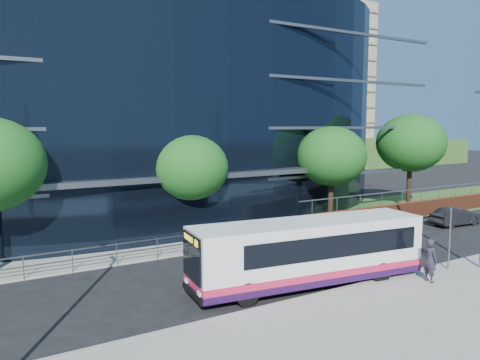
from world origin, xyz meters
TOP-DOWN VIEW (x-y plane):
  - ground at (0.00, 0.00)m, footprint 200.00×200.00m
  - pavement_near at (0.00, -5.00)m, footprint 80.00×8.00m
  - kerb at (0.00, -1.00)m, footprint 80.00×0.25m
  - yellow_line_outer at (0.00, -0.80)m, footprint 80.00×0.08m
  - yellow_line_inner at (0.00, -0.65)m, footprint 80.00×0.08m
  - far_forecourt at (-6.00, 11.00)m, footprint 50.00×8.00m
  - grass_verge at (24.00, 11.00)m, footprint 36.00×8.00m
  - glass_office at (-4.00, 20.85)m, footprint 44.00×23.10m
  - retaining_wall at (20.00, 7.30)m, footprint 34.00×0.40m
  - guard_railings at (-8.00, 7.00)m, footprint 24.00×0.05m
  - apartment_block at (32.00, 57.21)m, footprint 60.00×42.00m
  - street_sign at (4.50, -1.59)m, footprint 0.85×0.09m
  - tree_far_b at (-3.00, 9.50)m, footprint 4.29×4.29m
  - tree_far_c at (7.00, 9.00)m, footprint 4.62×4.62m
  - tree_far_d at (16.00, 10.00)m, footprint 5.28×5.28m
  - tree_dist_e at (24.00, 40.00)m, footprint 4.62×4.62m
  - tree_dist_f at (40.00, 42.00)m, footprint 4.29×4.29m
  - city_bus at (-1.91, 0.28)m, footprint 10.25×3.54m
  - parked_car at (13.73, 4.32)m, footprint 3.71×1.55m
  - pedestrian at (2.31, -2.27)m, footprint 0.52×0.72m

SIDE VIEW (x-z plane):
  - ground at x=0.00m, z-range 0.00..0.00m
  - yellow_line_outer at x=0.00m, z-range 0.00..0.01m
  - yellow_line_inner at x=0.00m, z-range 0.00..0.01m
  - far_forecourt at x=-6.00m, z-range 0.00..0.10m
  - grass_verge at x=24.00m, z-range 0.00..0.12m
  - pavement_near at x=0.00m, z-range 0.00..0.15m
  - kerb at x=0.00m, z-range 0.00..0.16m
  - parked_car at x=13.73m, z-range 0.00..1.19m
  - retaining_wall at x=20.00m, z-range -0.44..1.67m
  - guard_railings at x=-8.00m, z-range 0.27..1.37m
  - pedestrian at x=2.31m, z-range 0.15..1.97m
  - city_bus at x=-1.91m, z-range 0.08..2.80m
  - street_sign at x=4.50m, z-range 0.75..3.55m
  - tree_far_b at x=-3.00m, z-range 1.19..7.23m
  - tree_dist_f at x=40.00m, z-range 1.19..7.23m
  - tree_far_c at x=7.00m, z-range 1.28..7.79m
  - tree_dist_e at x=24.00m, z-range 1.28..7.79m
  - tree_far_d at x=16.00m, z-range 1.47..8.91m
  - glass_office at x=-4.00m, z-range 0.00..16.00m
  - apartment_block at x=32.00m, z-range -3.89..26.11m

